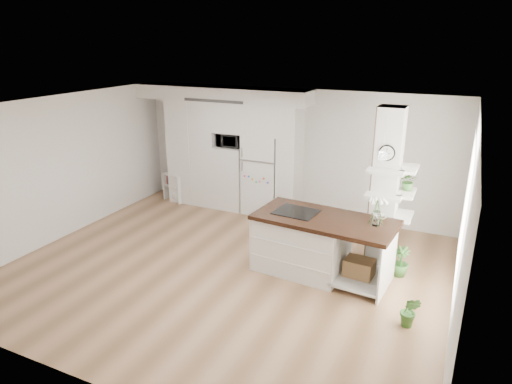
{
  "coord_description": "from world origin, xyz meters",
  "views": [
    {
      "loc": [
        3.35,
        -5.99,
        3.69
      ],
      "look_at": [
        0.14,
        0.9,
        1.11
      ],
      "focal_mm": 32.0,
      "sensor_mm": 36.0,
      "label": 1
    }
  ],
  "objects_px": {
    "refrigerator": "(263,174)",
    "bookshelf": "(177,189)",
    "kitchen_island": "(309,242)",
    "floor_plant_a": "(410,311)"
  },
  "relations": [
    {
      "from": "kitchen_island",
      "to": "bookshelf",
      "type": "bearing_deg",
      "value": 158.55
    },
    {
      "from": "refrigerator",
      "to": "bookshelf",
      "type": "relative_size",
      "value": 2.65
    },
    {
      "from": "kitchen_island",
      "to": "bookshelf",
      "type": "distance_m",
      "value": 4.41
    },
    {
      "from": "refrigerator",
      "to": "kitchen_island",
      "type": "distance_m",
      "value": 2.82
    },
    {
      "from": "refrigerator",
      "to": "bookshelf",
      "type": "height_order",
      "value": "refrigerator"
    },
    {
      "from": "kitchen_island",
      "to": "floor_plant_a",
      "type": "xyz_separation_m",
      "value": [
        1.74,
        -0.92,
        -0.28
      ]
    },
    {
      "from": "refrigerator",
      "to": "bookshelf",
      "type": "bearing_deg",
      "value": -174.95
    },
    {
      "from": "kitchen_island",
      "to": "floor_plant_a",
      "type": "bearing_deg",
      "value": -22.93
    },
    {
      "from": "floor_plant_a",
      "to": "bookshelf",
      "type": "bearing_deg",
      "value": 153.11
    },
    {
      "from": "refrigerator",
      "to": "floor_plant_a",
      "type": "distance_m",
      "value": 4.72
    }
  ]
}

